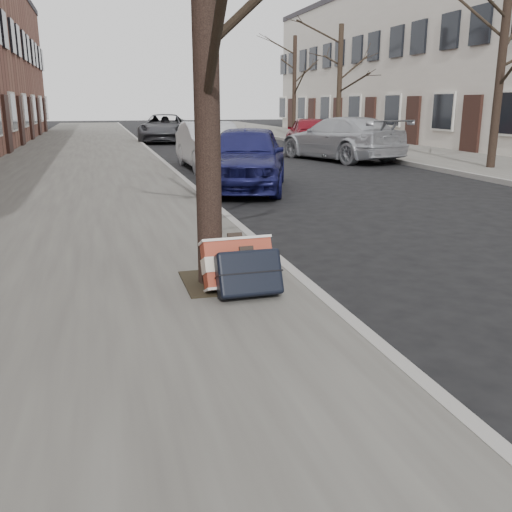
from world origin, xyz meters
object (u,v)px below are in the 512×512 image
object	(u,v)px
suitcase_navy	(249,273)
car_near_mid	(210,146)
car_near_front	(246,157)
suitcase_red	(238,264)
street_tree	(205,8)

from	to	relation	value
suitcase_navy	car_near_mid	world-z (taller)	car_near_mid
suitcase_navy	car_near_front	size ratio (longest dim) A/B	0.14
suitcase_red	car_near_front	xyz separation A→B (m)	(1.88, 7.05, 0.32)
car_near_front	car_near_mid	xyz separation A→B (m)	(-0.00, 4.03, -0.04)
suitcase_red	car_near_front	world-z (taller)	car_near_front
street_tree	car_near_front	size ratio (longest dim) A/B	1.23
street_tree	suitcase_navy	xyz separation A→B (m)	(0.25, -0.53, -2.27)
suitcase_navy	car_near_front	bearing A→B (deg)	74.70
street_tree	car_near_mid	bearing A→B (deg)	79.07
suitcase_red	car_near_front	bearing A→B (deg)	72.41
suitcase_red	suitcase_navy	xyz separation A→B (m)	(0.04, -0.25, -0.02)
suitcase_red	street_tree	bearing A→B (deg)	124.18
street_tree	car_near_mid	size ratio (longest dim) A/B	1.26
street_tree	car_near_front	xyz separation A→B (m)	(2.09, 6.77, -1.93)
street_tree	suitcase_red	distance (m)	2.27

